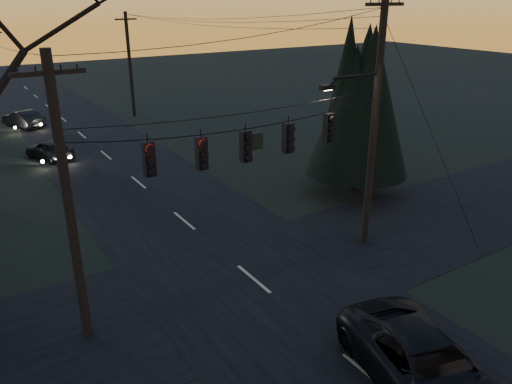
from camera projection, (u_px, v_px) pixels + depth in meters
main_road at (152, 194)px, 26.11m from camera, size 8.00×120.00×0.02m
cross_road at (254, 279)px, 18.27m from camera, size 60.00×7.00×0.02m
utility_pole_right at (364, 242)px, 21.02m from camera, size 5.00×0.30×10.00m
utility_pole_left at (88, 335)px, 15.28m from camera, size 1.80×0.30×8.50m
utility_pole_far_r at (135, 116)px, 42.99m from camera, size 1.80×0.30×8.50m
span_signal_assembly at (247, 144)px, 16.24m from camera, size 11.50×0.44×1.66m
evergreen_right at (361, 98)px, 24.85m from camera, size 4.62×4.62×8.69m
suv_near at (425, 367)px, 12.86m from camera, size 3.78×6.01×1.55m
sedan_oncoming_a at (49, 150)px, 31.40m from camera, size 2.75×3.99×1.26m
sedan_oncoming_b at (23, 119)px, 39.10m from camera, size 2.87×4.20×1.31m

